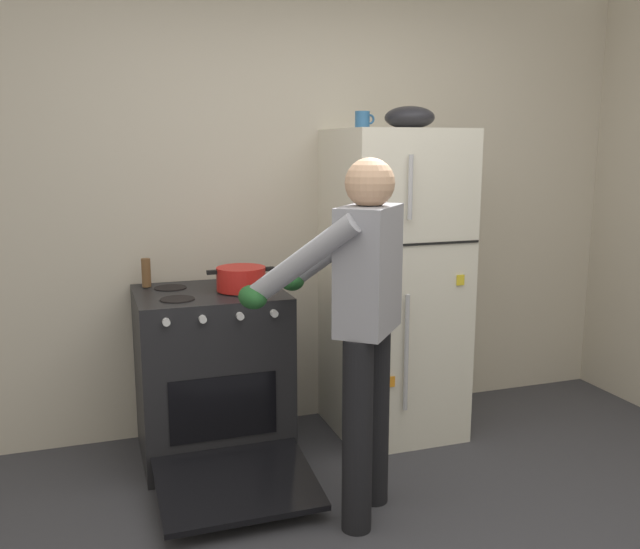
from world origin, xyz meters
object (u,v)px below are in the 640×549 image
red_pot (241,279)px  pepper_mill (146,273)px  refrigerator (393,284)px  mixing_bowl (410,118)px  stove_range (212,376)px  person_cook (359,307)px  coffee_mug (363,120)px

red_pot → pepper_mill: size_ratio=2.33×
refrigerator → red_pot: refrigerator is taller
pepper_mill → mixing_bowl: 1.66m
stove_range → mixing_bowl: size_ratio=4.39×
person_cook → coffee_mug: coffee_mug is taller
refrigerator → red_pot: size_ratio=4.89×
refrigerator → coffee_mug: bearing=164.2°
coffee_mug → person_cook: bearing=-112.8°
person_cook → mixing_bowl: size_ratio=5.80×
pepper_mill → stove_range: bearing=-36.0°
coffee_mug → pepper_mill: size_ratio=0.74×
stove_range → coffee_mug: 1.60m
pepper_mill → mixing_bowl: mixing_bowl is taller
stove_range → red_pot: bearing=-11.4°
refrigerator → pepper_mill: 1.37m
red_pot → coffee_mug: bearing=8.0°
person_cook → pepper_mill: bearing=128.0°
pepper_mill → mixing_bowl: (1.43, -0.20, 0.82)m
stove_range → pepper_mill: bearing=144.0°
person_cook → red_pot: (-0.35, 0.78, 0.00)m
stove_range → coffee_mug: (0.88, 0.07, 1.34)m
stove_range → coffee_mug: bearing=4.4°
pepper_mill → mixing_bowl: size_ratio=0.55×
person_cook → pepper_mill: (-0.81, 1.03, 0.02)m
stove_range → pepper_mill: pepper_mill is taller
refrigerator → stove_range: bearing=-179.0°
red_pot → stove_range: bearing=168.6°
refrigerator → red_pot: bearing=-176.8°
stove_range → person_cook: bearing=-58.1°
refrigerator → pepper_mill: refrigerator is taller
red_pot → mixing_bowl: mixing_bowl is taller
stove_range → mixing_bowl: (1.13, 0.02, 1.36)m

